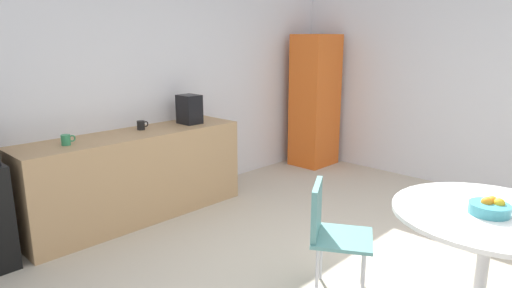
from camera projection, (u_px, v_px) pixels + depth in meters
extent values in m
cube|color=silver|center=(143.00, 88.00, 4.79)|extent=(6.00, 0.10, 2.60)
cube|color=tan|center=(136.00, 176.00, 4.50)|extent=(2.31, 0.60, 0.90)
cube|color=orange|center=(315.00, 101.00, 6.35)|extent=(0.60, 0.50, 1.89)
cylinder|color=silver|center=(483.00, 261.00, 2.93)|extent=(0.08, 0.08, 0.70)
cylinder|color=white|center=(489.00, 214.00, 2.85)|extent=(1.22, 1.22, 0.03)
cylinder|color=silver|center=(363.00, 259.00, 3.29)|extent=(0.02, 0.02, 0.42)
cylinder|color=silver|center=(363.00, 280.00, 2.99)|extent=(0.02, 0.02, 0.42)
cylinder|color=silver|center=(321.00, 254.00, 3.36)|extent=(0.02, 0.02, 0.42)
cylinder|color=silver|center=(317.00, 275.00, 3.06)|extent=(0.02, 0.02, 0.42)
cube|color=teal|center=(342.00, 238.00, 3.12)|extent=(0.58, 0.58, 0.03)
cube|color=teal|center=(317.00, 209.00, 3.12)|extent=(0.35, 0.23, 0.38)
cylinder|color=teal|center=(489.00, 209.00, 2.80)|extent=(0.25, 0.25, 0.07)
sphere|color=orange|center=(492.00, 201.00, 2.83)|extent=(0.07, 0.07, 0.07)
sphere|color=orange|center=(487.00, 202.00, 2.81)|extent=(0.07, 0.07, 0.07)
sphere|color=yellow|center=(499.00, 203.00, 2.79)|extent=(0.07, 0.07, 0.07)
cylinder|color=white|center=(190.00, 117.00, 5.00)|extent=(0.08, 0.08, 0.09)
torus|color=white|center=(194.00, 116.00, 5.04)|extent=(0.06, 0.01, 0.06)
cylinder|color=black|center=(141.00, 125.00, 4.54)|extent=(0.08, 0.08, 0.09)
torus|color=black|center=(146.00, 124.00, 4.58)|extent=(0.06, 0.01, 0.06)
cylinder|color=#338C59|center=(66.00, 140.00, 3.88)|extent=(0.08, 0.08, 0.09)
torus|color=#338C59|center=(72.00, 138.00, 3.92)|extent=(0.06, 0.01, 0.06)
cube|color=black|center=(189.00, 109.00, 4.86)|extent=(0.20, 0.24, 0.32)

